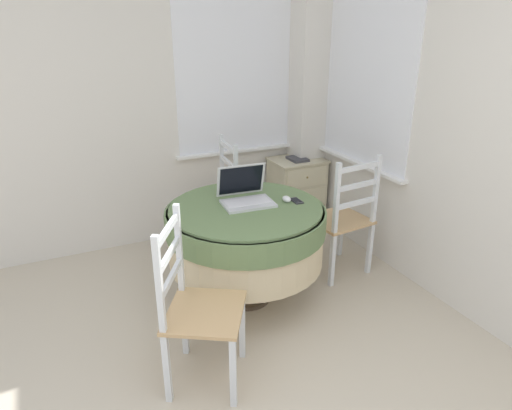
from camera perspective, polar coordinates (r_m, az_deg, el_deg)
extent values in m
cube|color=silver|center=(4.00, -20.45, 11.51)|extent=(4.23, 0.06, 2.55)
cube|color=white|center=(4.24, -2.67, 16.31)|extent=(1.10, 0.01, 1.42)
cube|color=white|center=(4.35, -2.36, 6.77)|extent=(1.18, 0.07, 0.02)
cube|color=white|center=(3.95, 13.77, 15.30)|extent=(0.01, 1.10, 1.42)
cube|color=white|center=(4.07, 12.53, 5.19)|extent=(0.07, 1.18, 0.02)
cube|color=silver|center=(4.46, 6.51, 13.71)|extent=(0.28, 0.28, 2.55)
cylinder|color=#4C3D2D|center=(3.46, -1.21, -11.24)|extent=(0.36, 0.36, 0.03)
cylinder|color=#4C3D2D|center=(3.28, -1.26, -6.03)|extent=(0.11, 0.11, 0.68)
cylinder|color=beige|center=(3.22, -1.28, -3.82)|extent=(1.09, 1.09, 0.40)
cylinder|color=#607A4C|center=(3.17, -1.30, -1.86)|extent=(1.11, 1.11, 0.16)
cylinder|color=#607A4C|center=(3.13, -1.32, -0.35)|extent=(1.06, 1.06, 0.02)
cube|color=silver|center=(3.15, -0.99, 0.18)|extent=(0.37, 0.27, 0.02)
cube|color=silver|center=(3.16, -1.08, 0.45)|extent=(0.32, 0.17, 0.00)
cube|color=silver|center=(3.24, -1.90, 3.17)|extent=(0.35, 0.10, 0.23)
cube|color=black|center=(3.24, -1.87, 3.16)|extent=(0.32, 0.08, 0.21)
ellipsoid|color=white|center=(3.21, 3.85, 0.75)|extent=(0.05, 0.08, 0.04)
cube|color=#2D2D33|center=(3.23, 5.05, 0.54)|extent=(0.06, 0.12, 0.01)
cube|color=black|center=(3.22, 5.05, 0.63)|extent=(0.05, 0.08, 0.00)
cube|color=tan|center=(3.97, -5.78, 0.26)|extent=(0.43, 0.47, 0.02)
cube|color=silver|center=(4.19, -8.70, -2.05)|extent=(0.04, 0.04, 0.44)
cube|color=silver|center=(3.85, -7.39, -4.26)|extent=(0.04, 0.04, 0.44)
cube|color=silver|center=(4.27, -4.10, -1.37)|extent=(0.04, 0.04, 0.44)
cube|color=silver|center=(3.94, -2.41, -3.47)|extent=(0.04, 0.04, 0.44)
cube|color=silver|center=(4.10, -4.29, 5.15)|extent=(0.03, 0.03, 0.54)
cube|color=silver|center=(3.75, -2.53, 3.55)|extent=(0.03, 0.03, 0.54)
cube|color=silver|center=(3.86, -3.52, 7.27)|extent=(0.05, 0.39, 0.04)
cube|color=silver|center=(3.90, -3.47, 5.29)|extent=(0.05, 0.39, 0.04)
cube|color=silver|center=(3.94, -3.43, 3.35)|extent=(0.05, 0.39, 0.04)
cube|color=tan|center=(3.68, 10.29, -1.82)|extent=(0.48, 0.45, 0.02)
cube|color=silver|center=(4.01, 10.53, -3.34)|extent=(0.04, 0.04, 0.44)
cube|color=silver|center=(3.79, 6.09, -4.68)|extent=(0.04, 0.04, 0.44)
cube|color=silver|center=(3.79, 14.02, -5.28)|extent=(0.04, 0.04, 0.44)
cube|color=silver|center=(3.55, 9.51, -6.85)|extent=(0.04, 0.04, 0.44)
cube|color=silver|center=(3.59, 14.76, 1.94)|extent=(0.04, 0.04, 0.54)
cube|color=silver|center=(3.33, 10.05, 0.80)|extent=(0.04, 0.04, 0.54)
cube|color=silver|center=(3.39, 12.78, 4.62)|extent=(0.39, 0.06, 0.04)
cube|color=silver|center=(3.43, 12.58, 2.40)|extent=(0.39, 0.06, 0.04)
cube|color=silver|center=(3.48, 12.39, 0.24)|extent=(0.39, 0.06, 0.04)
cube|color=tan|center=(2.56, -6.37, -13.14)|extent=(0.57, 0.58, 0.02)
cube|color=silver|center=(2.53, -2.88, -20.18)|extent=(0.05, 0.05, 0.44)
cube|color=silver|center=(2.82, -1.74, -14.93)|extent=(0.05, 0.05, 0.44)
cube|color=silver|center=(2.59, -11.08, -19.36)|extent=(0.05, 0.05, 0.44)
cube|color=silver|center=(2.88, -8.94, -14.36)|extent=(0.05, 0.05, 0.44)
cube|color=silver|center=(2.29, -12.01, -9.80)|extent=(0.04, 0.04, 0.54)
cube|color=silver|center=(2.61, -9.60, -5.38)|extent=(0.04, 0.04, 0.54)
cube|color=silver|center=(2.36, -11.07, -3.12)|extent=(0.22, 0.34, 0.04)
cube|color=silver|center=(2.42, -10.83, -6.12)|extent=(0.22, 0.34, 0.04)
cube|color=silver|center=(2.49, -10.60, -8.95)|extent=(0.22, 0.34, 0.04)
cube|color=beige|center=(4.56, 5.05, 1.58)|extent=(0.48, 0.37, 0.65)
cube|color=beige|center=(4.45, 5.19, 5.62)|extent=(0.50, 0.40, 0.02)
cube|color=beige|center=(4.33, 6.40, 3.47)|extent=(0.42, 0.01, 0.18)
sphere|color=olive|center=(4.32, 6.45, 3.44)|extent=(0.02, 0.02, 0.02)
cube|color=beige|center=(4.40, 6.28, 0.79)|extent=(0.42, 0.01, 0.18)
sphere|color=olive|center=(4.40, 6.33, 0.76)|extent=(0.02, 0.02, 0.02)
cube|color=beige|center=(4.49, 6.16, -1.78)|extent=(0.42, 0.01, 0.18)
sphere|color=olive|center=(4.48, 6.22, -1.82)|extent=(0.02, 0.02, 0.02)
cube|color=#3F3F44|center=(4.41, 5.22, 5.77)|extent=(0.16, 0.20, 0.02)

